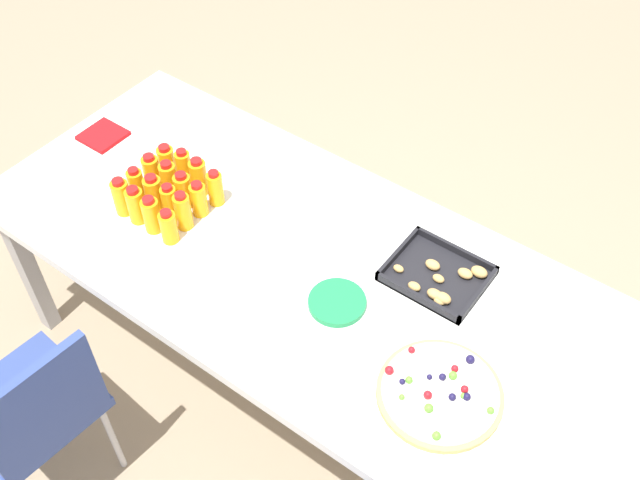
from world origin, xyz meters
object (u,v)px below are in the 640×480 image
at_px(juice_bottle_11, 199,199).
at_px(juice_bottle_12, 167,162).
at_px(juice_bottle_13, 184,168).
at_px(snack_tray, 439,276).
at_px(juice_bottle_5, 154,193).
at_px(juice_bottle_7, 183,211).
at_px(juice_bottle_4, 136,185).
at_px(juice_bottle_10, 183,190).
at_px(juice_bottle_14, 199,177).
at_px(juice_bottle_2, 152,215).
at_px(juice_bottle_3, 169,227).
at_px(juice_bottle_6, 170,202).
at_px(juice_bottle_9, 169,180).
at_px(napkin_stack, 103,135).
at_px(juice_bottle_1, 136,205).
at_px(juice_bottle_15, 215,188).
at_px(fruit_pizza, 440,393).
at_px(juice_bottle_8, 152,172).
at_px(plate_stack, 337,302).
at_px(party_table, 328,285).
at_px(juice_bottle_0, 122,197).
at_px(chair_near_left, 34,410).

height_order(juice_bottle_11, juice_bottle_12, same).
bearing_deg(juice_bottle_13, snack_tray, 8.68).
bearing_deg(juice_bottle_5, juice_bottle_7, -2.30).
bearing_deg(juice_bottle_4, juice_bottle_13, 63.76).
relative_size(juice_bottle_10, juice_bottle_14, 0.96).
bearing_deg(juice_bottle_2, juice_bottle_3, -1.95).
distance_m(juice_bottle_6, juice_bottle_10, 0.07).
bearing_deg(juice_bottle_9, napkin_stack, 170.46).
relative_size(juice_bottle_5, juice_bottle_14, 0.96).
bearing_deg(juice_bottle_9, juice_bottle_7, -29.82).
distance_m(juice_bottle_13, snack_tray, 0.97).
relative_size(juice_bottle_1, juice_bottle_12, 1.05).
distance_m(juice_bottle_9, juice_bottle_15, 0.17).
bearing_deg(juice_bottle_15, fruit_pizza, -11.65).
distance_m(juice_bottle_8, napkin_stack, 0.37).
bearing_deg(juice_bottle_6, plate_stack, 1.90).
distance_m(juice_bottle_6, juice_bottle_15, 0.16).
distance_m(juice_bottle_2, juice_bottle_3, 0.08).
relative_size(party_table, juice_bottle_4, 18.11).
bearing_deg(juice_bottle_15, juice_bottle_14, 176.57).
height_order(juice_bottle_11, napkin_stack, juice_bottle_11).
distance_m(juice_bottle_0, juice_bottle_11, 0.26).
bearing_deg(juice_bottle_5, chair_near_left, -80.35).
bearing_deg(party_table, juice_bottle_15, 175.70).
bearing_deg(chair_near_left, juice_bottle_0, 21.94).
height_order(juice_bottle_6, juice_bottle_12, same).
relative_size(party_table, juice_bottle_6, 17.75).
bearing_deg(juice_bottle_12, plate_stack, -8.05).
distance_m(chair_near_left, juice_bottle_7, 0.78).
relative_size(juice_bottle_3, juice_bottle_9, 0.90).
relative_size(juice_bottle_9, juice_bottle_14, 0.98).
height_order(juice_bottle_3, snack_tray, juice_bottle_3).
relative_size(juice_bottle_9, snack_tray, 0.48).
bearing_deg(juice_bottle_8, fruit_pizza, -6.22).
height_order(juice_bottle_10, juice_bottle_14, juice_bottle_14).
xyz_separation_m(juice_bottle_9, plate_stack, (0.76, -0.05, -0.06)).
relative_size(juice_bottle_0, juice_bottle_5, 1.02).
relative_size(juice_bottle_4, plate_stack, 0.75).
bearing_deg(party_table, chair_near_left, -122.96).
height_order(juice_bottle_0, napkin_stack, juice_bottle_0).
distance_m(juice_bottle_5, juice_bottle_8, 0.11).
relative_size(juice_bottle_6, napkin_stack, 0.93).
relative_size(juice_bottle_14, snack_tray, 0.49).
bearing_deg(juice_bottle_15, plate_stack, -11.17).
relative_size(juice_bottle_1, juice_bottle_8, 1.00).
bearing_deg(juice_bottle_3, juice_bottle_4, 161.27).
bearing_deg(juice_bottle_2, juice_bottle_11, 63.70).
relative_size(juice_bottle_5, snack_tray, 0.47).
height_order(juice_bottle_3, juice_bottle_12, juice_bottle_12).
height_order(juice_bottle_9, juice_bottle_11, juice_bottle_9).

